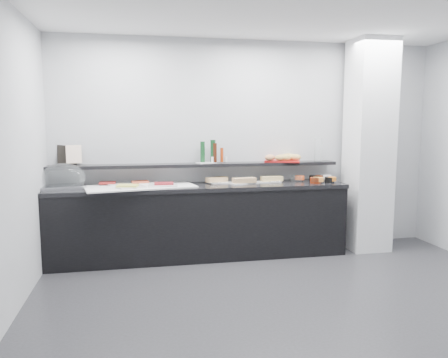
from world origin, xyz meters
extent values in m
plane|color=#2D2D30|center=(0.00, 0.00, 0.00)|extent=(5.00, 5.00, 0.00)
cube|color=#ADB0B4|center=(0.00, 2.00, 1.35)|extent=(5.00, 0.02, 2.70)
cube|color=white|center=(1.50, 1.65, 1.35)|extent=(0.50, 0.50, 2.70)
cube|color=black|center=(-0.70, 1.70, 0.42)|extent=(3.60, 0.60, 0.85)
cube|color=black|center=(-0.70, 1.70, 0.88)|extent=(3.62, 0.62, 0.05)
cube|color=black|center=(-0.70, 1.88, 1.13)|extent=(3.60, 0.25, 0.04)
cube|color=#AEB0B5|center=(-2.29, 1.72, 0.92)|extent=(0.54, 0.42, 0.04)
ellipsoid|color=silver|center=(-2.29, 1.73, 1.03)|extent=(0.54, 0.38, 0.34)
cube|color=silver|center=(-1.41, 1.67, 0.91)|extent=(1.34, 0.81, 0.01)
cube|color=silver|center=(-1.67, 1.84, 0.92)|extent=(0.33, 0.29, 0.01)
cube|color=maroon|center=(-1.80, 1.82, 0.94)|extent=(0.19, 0.13, 0.02)
cube|color=white|center=(-1.31, 1.85, 0.92)|extent=(0.28, 0.21, 0.01)
cube|color=#D84B2C|center=(-1.42, 1.83, 0.94)|extent=(0.22, 0.15, 0.02)
cube|color=silver|center=(-1.52, 1.55, 0.92)|extent=(0.36, 0.31, 0.01)
cube|color=#D8D754|center=(-1.56, 1.53, 0.94)|extent=(0.26, 0.19, 0.02)
cube|color=white|center=(-1.15, 1.59, 0.92)|extent=(0.36, 0.25, 0.01)
cube|color=maroon|center=(-1.14, 1.62, 0.94)|extent=(0.23, 0.16, 0.02)
cube|color=white|center=(-0.39, 1.80, 0.91)|extent=(0.33, 0.18, 0.01)
cube|color=#E6B678|center=(-0.47, 1.83, 0.94)|extent=(0.29, 0.20, 0.06)
cylinder|color=silver|center=(-0.51, 1.72, 0.92)|extent=(0.16, 0.06, 0.01)
cube|color=white|center=(-0.15, 1.72, 0.91)|extent=(0.38, 0.24, 0.01)
cube|color=tan|center=(-0.14, 1.70, 0.94)|extent=(0.30, 0.16, 0.06)
cylinder|color=silver|center=(-0.19, 1.66, 0.92)|extent=(0.13, 0.10, 0.01)
cube|color=white|center=(0.16, 1.79, 0.91)|extent=(0.39, 0.18, 0.01)
cube|color=tan|center=(0.24, 1.78, 0.94)|extent=(0.28, 0.12, 0.06)
cylinder|color=#B1B4B8|center=(0.24, 1.69, 0.92)|extent=(0.16, 0.04, 0.01)
cylinder|color=silver|center=(0.59, 1.81, 0.94)|extent=(0.21, 0.21, 0.07)
cylinder|color=#EF5620|center=(0.62, 1.79, 0.95)|extent=(0.15, 0.15, 0.05)
cylinder|color=black|center=(0.83, 1.79, 0.94)|extent=(0.17, 0.17, 0.07)
cylinder|color=#561D0C|center=(0.89, 1.78, 0.95)|extent=(0.12, 0.12, 0.05)
cylinder|color=white|center=(0.98, 1.82, 0.94)|extent=(0.21, 0.21, 0.07)
cylinder|color=white|center=(0.98, 1.80, 0.95)|extent=(0.19, 0.19, 0.05)
cylinder|color=maroon|center=(0.75, 1.58, 0.94)|extent=(0.17, 0.17, 0.07)
cylinder|color=#4F1C0B|center=(0.73, 1.55, 0.95)|extent=(0.11, 0.11, 0.05)
cylinder|color=white|center=(0.79, 1.59, 0.94)|extent=(0.17, 0.17, 0.07)
cylinder|color=orange|center=(0.78, 1.58, 0.95)|extent=(0.14, 0.14, 0.05)
cylinder|color=black|center=(0.95, 1.60, 0.94)|extent=(0.13, 0.13, 0.07)
cylinder|color=orange|center=(0.98, 1.59, 0.95)|extent=(0.12, 0.12, 0.05)
cube|color=black|center=(-2.27, 1.99, 1.28)|extent=(0.22, 0.08, 0.26)
cube|color=beige|center=(-2.19, 1.96, 1.28)|extent=(0.18, 0.07, 0.22)
cube|color=white|center=(-0.60, 1.87, 1.16)|extent=(0.26, 0.21, 0.01)
cylinder|color=#103C1B|center=(-0.63, 1.91, 1.29)|extent=(0.06, 0.06, 0.26)
cylinder|color=#39160A|center=(-0.49, 1.86, 1.28)|extent=(0.06, 0.06, 0.24)
cylinder|color=#0E3318|center=(-0.51, 1.88, 1.30)|extent=(0.07, 0.07, 0.28)
cylinder|color=#A6320B|center=(-0.39, 1.87, 1.25)|extent=(0.05, 0.05, 0.18)
cylinder|color=white|center=(-0.52, 1.85, 1.20)|extent=(0.04, 0.04, 0.07)
cylinder|color=white|center=(-0.34, 1.89, 1.20)|extent=(0.04, 0.04, 0.07)
cube|color=#A21111|center=(0.41, 1.90, 1.16)|extent=(0.53, 0.45, 0.02)
ellipsoid|color=#BB8847|center=(0.49, 1.94, 1.21)|extent=(0.15, 0.11, 0.08)
ellipsoid|color=tan|center=(0.53, 1.98, 1.21)|extent=(0.15, 0.10, 0.08)
ellipsoid|color=tan|center=(0.36, 1.80, 1.21)|extent=(0.17, 0.11, 0.08)
ellipsoid|color=tan|center=(0.44, 1.79, 1.21)|extent=(0.13, 0.11, 0.08)
ellipsoid|color=tan|center=(0.57, 1.83, 1.21)|extent=(0.16, 0.12, 0.08)
ellipsoid|color=#C17949|center=(0.23, 1.84, 1.21)|extent=(0.18, 0.15, 0.08)
ellipsoid|color=gold|center=(0.54, 1.87, 1.21)|extent=(0.16, 0.13, 0.08)
cylinder|color=white|center=(0.89, 1.85, 1.30)|extent=(0.13, 0.13, 0.30)
camera|label=1|loc=(-1.44, -3.52, 1.65)|focal=35.00mm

